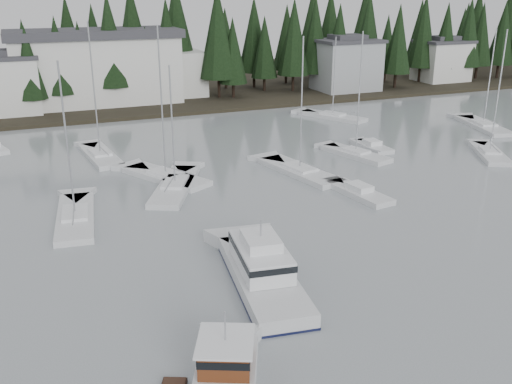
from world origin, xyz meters
TOP-DOWN VIEW (x-y plane):
  - far_shore_land at (0.00, 97.00)m, footprint 240.00×54.00m
  - conifer_treeline at (0.00, 86.00)m, footprint 200.00×22.00m
  - house_west at (-18.00, 79.00)m, footprint 9.54×7.42m
  - house_east_a at (36.00, 78.00)m, footprint 10.60×8.48m
  - house_east_b at (58.00, 80.00)m, footprint 9.54×7.42m
  - harbor_inn at (-2.96, 82.34)m, footprint 29.50×11.50m
  - cabin_cruiser_center at (-3.74, 21.10)m, footprint 4.94×11.40m
  - sailboat_2 at (23.78, 60.84)m, footprint 6.82×10.04m
  - sailboat_3 at (16.62, 43.21)m, footprint 4.61×8.74m
  - sailboat_4 at (-13.29, 36.04)m, footprint 4.00×10.35m
  - sailboat_5 at (-4.14, 40.35)m, footprint 7.31×11.06m
  - sailboat_6 at (8.32, 40.07)m, footprint 4.94×10.77m
  - sailboat_7 at (30.17, 37.83)m, footprint 6.29×8.70m
  - sailboat_8 at (-9.00, 53.11)m, footprint 3.66×10.13m
  - sailboat_11 at (39.15, 48.38)m, footprint 5.71×11.15m
  - sailboat_12 at (-4.27, 43.35)m, footprint 7.09×9.90m
  - runabout_1 at (10.31, 32.45)m, footprint 3.12×7.21m
  - runabout_4 at (19.90, 45.06)m, footprint 2.22×5.73m

SIDE VIEW (x-z plane):
  - far_shore_land at x=0.00m, z-range -0.50..0.50m
  - conifer_treeline at x=0.00m, z-range -10.00..10.00m
  - sailboat_5 at x=-4.14m, z-range -5.75..5.85m
  - sailboat_2 at x=23.78m, z-range -5.73..5.84m
  - sailboat_11 at x=39.15m, z-range -6.42..6.53m
  - sailboat_4 at x=-13.29m, z-range -6.36..6.49m
  - sailboat_6 at x=8.32m, z-range -6.73..6.86m
  - sailboat_12 at x=-4.27m, z-range -7.27..7.42m
  - sailboat_8 at x=-9.00m, z-range -7.21..7.37m
  - sailboat_7 at x=30.17m, z-range -6.81..6.98m
  - sailboat_3 at x=16.62m, z-range -6.72..6.89m
  - runabout_1 at x=10.31m, z-range -0.58..0.84m
  - runabout_4 at x=19.90m, z-range -0.58..0.84m
  - cabin_cruiser_center at x=-3.74m, z-range -1.66..3.08m
  - house_east_b at x=58.00m, z-range 0.28..8.53m
  - house_west at x=-18.00m, z-range 0.28..9.03m
  - house_east_a at x=36.00m, z-range 0.28..9.53m
  - harbor_inn at x=-2.96m, z-range 0.33..11.23m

